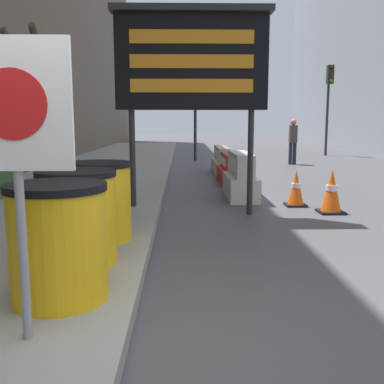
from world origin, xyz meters
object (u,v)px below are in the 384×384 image
traffic_light_near_curb (195,90)px  jersey_barrier_white (240,178)px  jersey_barrier_cream (221,161)px  traffic_cone_mid (296,189)px  barrel_drum_middle (77,217)px  traffic_cone_near (243,158)px  traffic_light_far_side (329,91)px  traffic_cone_far (332,192)px  jersey_barrier_red_striped (229,170)px  pedestrian_worker (293,138)px  barrel_drum_back (99,201)px  message_board (192,62)px  warning_sign (14,127)px  barrel_drum_foreground (58,242)px

traffic_light_near_curb → jersey_barrier_white: bearing=-85.7°
jersey_barrier_cream → traffic_cone_mid: bearing=-80.5°
barrel_drum_middle → jersey_barrier_white: (2.28, 4.83, -0.21)m
traffic_cone_near → traffic_light_far_side: (4.71, 5.66, 2.64)m
jersey_barrier_white → traffic_cone_far: 2.12m
jersey_barrier_red_striped → traffic_cone_far: size_ratio=2.24×
jersey_barrier_cream → jersey_barrier_white: bearing=-90.0°
traffic_cone_far → traffic_light_near_curb: 11.16m
pedestrian_worker → jersey_barrier_white: bearing=-15.5°
traffic_cone_near → jersey_barrier_red_striped: bearing=-102.6°
barrel_drum_back → message_board: size_ratio=0.28×
warning_sign → traffic_light_near_curb: bearing=84.2°
barrel_drum_foreground → traffic_cone_mid: (3.15, 4.82, -0.30)m
traffic_cone_near → message_board: bearing=-103.9°
warning_sign → barrel_drum_foreground: bearing=86.5°
jersey_barrier_red_striped → message_board: bearing=-105.1°
jersey_barrier_red_striped → traffic_cone_mid: size_ratio=2.55×
message_board → traffic_light_near_curb: (0.38, 10.78, 0.28)m
barrel_drum_foreground → traffic_cone_near: (3.07, 11.82, -0.28)m
jersey_barrier_cream → barrel_drum_middle: bearing=-103.6°
traffic_cone_mid → traffic_light_near_curb: traffic_light_near_curb is taller
barrel_drum_back → traffic_cone_mid: 4.33m
traffic_light_near_curb → barrel_drum_back: bearing=-96.8°
jersey_barrier_cream → traffic_light_far_side: (5.57, 7.10, 2.63)m
barrel_drum_middle → traffic_cone_far: barrel_drum_middle is taller
message_board → traffic_cone_mid: bearing=20.8°
jersey_barrier_white → traffic_light_near_curb: 9.42m
traffic_cone_far → pedestrian_worker: pedestrian_worker is taller
jersey_barrier_white → traffic_cone_mid: size_ratio=2.47×
warning_sign → jersey_barrier_white: bearing=70.7°
jersey_barrier_cream → traffic_light_near_curb: (-0.68, 4.46, 2.48)m
barrel_drum_back → message_board: 3.14m
message_board → traffic_light_near_curb: size_ratio=0.87×
message_board → traffic_cone_far: (2.44, 0.09, -2.18)m
traffic_cone_far → pedestrian_worker: bearing=80.4°
jersey_barrier_white → warning_sign: bearing=-109.3°
jersey_barrier_white → traffic_light_far_side: traffic_light_far_side is taller
traffic_cone_mid → traffic_light_near_curb: bearing=99.1°
traffic_cone_far → traffic_light_far_side: size_ratio=0.19×
jersey_barrier_red_striped → traffic_cone_near: (0.86, 3.83, 0.01)m
barrel_drum_back → jersey_barrier_red_striped: 6.52m
warning_sign → jersey_barrier_cream: warning_sign is taller
traffic_cone_near → jersey_barrier_cream: bearing=-121.0°
traffic_light_near_curb → traffic_light_far_side: (6.25, 2.64, 0.15)m
barrel_drum_middle → traffic_cone_far: size_ratio=1.23×
barrel_drum_foreground → traffic_cone_far: (3.60, 4.15, -0.25)m
barrel_drum_foreground → jersey_barrier_red_striped: bearing=74.5°
traffic_cone_mid → message_board: bearing=-159.2°
traffic_light_near_curb → jersey_barrier_red_striped: bearing=-84.4°
barrel_drum_foreground → traffic_cone_far: bearing=49.1°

